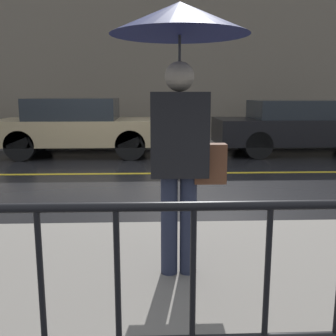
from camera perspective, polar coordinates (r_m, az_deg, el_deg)
ground_plane at (r=7.68m, az=-8.63°, el=-0.85°), size 80.00×80.00×0.00m
sidewalk_near at (r=3.14m, az=-18.63°, el=-17.55°), size 28.00×3.03×0.13m
sidewalk_far at (r=11.73m, az=-6.47°, el=3.48°), size 28.00×1.63×0.13m
lane_marking at (r=7.68m, az=-8.63°, el=-0.82°), size 25.20×0.12×0.01m
building_storefront at (r=12.65m, az=-6.41°, el=15.71°), size 28.00×0.30×5.29m
pedestrian at (r=2.92m, az=1.80°, el=14.64°), size 1.00×1.00×2.03m
car_tan at (r=10.08m, az=-12.78°, el=5.96°), size 4.08×1.82×1.42m
car_black at (r=10.66m, az=19.27°, el=5.74°), size 4.64×1.74×1.36m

